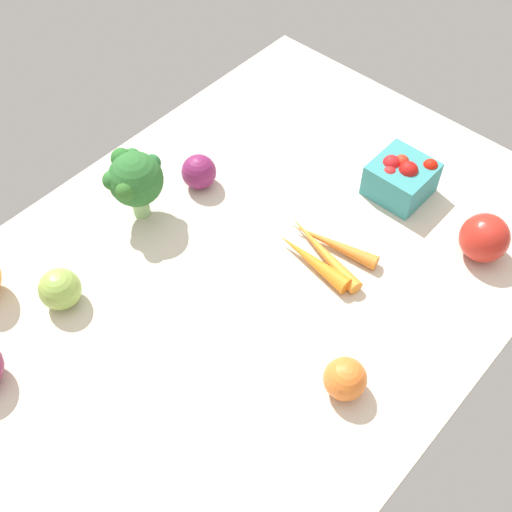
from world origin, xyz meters
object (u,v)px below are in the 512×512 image
object	(u,v)px
bell_pepper_red	(484,238)
broccoli_head	(134,179)
red_onion_center	(199,172)
heirloom_tomato_orange	(345,379)
carrot_bunch	(322,253)
heirloom_tomato_green	(60,289)
berry_basket	(401,177)

from	to	relation	value
bell_pepper_red	broccoli_head	bearing A→B (deg)	122.78
red_onion_center	heirloom_tomato_orange	xyz separation A→B (cm)	(-15.16, -43.77, -0.02)
broccoli_head	bell_pepper_red	world-z (taller)	broccoli_head
broccoli_head	carrot_bunch	distance (cm)	33.05
carrot_bunch	bell_pepper_red	bearing A→B (deg)	-46.18
red_onion_center	bell_pepper_red	size ratio (longest dim) A/B	0.78
red_onion_center	heirloom_tomato_orange	bearing A→B (deg)	-109.11
heirloom_tomato_orange	bell_pepper_red	size ratio (longest dim) A/B	0.77
bell_pepper_red	red_onion_center	bearing A→B (deg)	113.16
heirloom_tomato_green	bell_pepper_red	world-z (taller)	bell_pepper_red
berry_basket	heirloom_tomato_green	bearing A→B (deg)	154.90
red_onion_center	carrot_bunch	bearing A→B (deg)	-86.93
berry_basket	bell_pepper_red	bearing A→B (deg)	-98.92
heirloom_tomato_green	red_onion_center	distance (cm)	32.26
berry_basket	broccoli_head	distance (cm)	45.83
broccoli_head	heirloom_tomato_green	xyz separation A→B (cm)	(-20.53, -4.95, -5.03)
red_onion_center	heirloom_tomato_orange	world-z (taller)	same
carrot_bunch	heirloom_tomato_green	distance (cm)	41.69
heirloom_tomato_green	bell_pepper_red	distance (cm)	67.44
broccoli_head	carrot_bunch	xyz separation A→B (cm)	(13.09, -29.53, -6.98)
broccoli_head	red_onion_center	bearing A→B (deg)	-13.65
carrot_bunch	heirloom_tomato_green	world-z (taller)	heirloom_tomato_green
carrot_bunch	heirloom_tomato_orange	world-z (taller)	heirloom_tomato_orange
red_onion_center	heirloom_tomato_green	bearing A→B (deg)	-176.23
berry_basket	bell_pepper_red	size ratio (longest dim) A/B	1.24
broccoli_head	bell_pepper_red	distance (cm)	57.63
berry_basket	heirloom_tomato_orange	size ratio (longest dim) A/B	1.61
berry_basket	carrot_bunch	distance (cm)	20.98
heirloom_tomato_orange	red_onion_center	bearing A→B (deg)	70.89
heirloom_tomato_orange	carrot_bunch	bearing A→B (deg)	45.82
red_onion_center	heirloom_tomato_orange	distance (cm)	46.33
broccoli_head	carrot_bunch	world-z (taller)	broccoli_head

